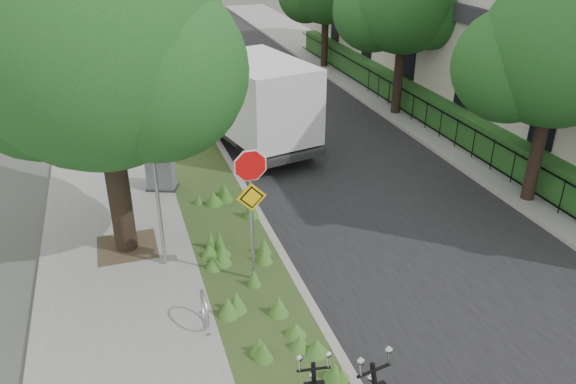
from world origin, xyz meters
TOP-DOWN VIEW (x-y plane):
  - ground at (0.00, 0.00)m, footprint 120.00×120.00m
  - sidewalk_near at (-4.25, 10.00)m, footprint 3.50×60.00m
  - verge at (-1.50, 10.00)m, footprint 2.00×60.00m
  - kerb_near at (-0.50, 10.00)m, footprint 0.20×60.00m
  - road at (3.00, 10.00)m, footprint 7.00×60.00m
  - kerb_far at (6.50, 10.00)m, footprint 0.20×60.00m
  - footpath_far at (8.20, 10.00)m, footprint 3.20×60.00m
  - street_tree_main at (-4.08, 2.86)m, footprint 6.21×5.54m
  - bare_post at (-3.20, 1.80)m, footprint 0.08×0.08m
  - bike_hoop at (-2.70, -0.60)m, footprint 0.06×0.78m
  - sign_assembly at (-1.40, 0.58)m, footprint 0.94×0.08m
  - fence_far at (7.20, 10.00)m, footprint 0.04×24.00m
  - hedge_far at (7.90, 10.00)m, footprint 1.00×24.00m
  - terrace_houses at (11.49, 10.00)m, footprint 7.40×26.40m
  - far_tree_a at (6.94, 2.05)m, footprint 4.60×4.10m
  - far_tree_b at (6.94, 10.05)m, footprint 4.83×4.31m
  - box_truck at (0.68, 8.51)m, footprint 3.50×6.28m
  - utility_cabinet at (-2.80, 5.82)m, footprint 1.02×0.86m

SIDE VIEW (x-z plane):
  - ground at x=0.00m, z-range 0.00..0.00m
  - road at x=3.00m, z-range 0.00..0.01m
  - sidewalk_near at x=-4.25m, z-range 0.00..0.12m
  - verge at x=-1.50m, z-range 0.00..0.12m
  - footpath_far at x=8.20m, z-range 0.00..0.12m
  - kerb_near at x=-0.50m, z-range 0.00..0.13m
  - kerb_far at x=6.50m, z-range 0.00..0.13m
  - bike_hoop at x=-2.70m, z-range 0.11..0.88m
  - fence_far at x=7.20m, z-range 0.17..1.17m
  - hedge_far at x=7.90m, z-range 0.12..1.22m
  - utility_cabinet at x=-2.80m, z-range 0.10..1.25m
  - box_truck at x=0.68m, z-range 0.41..3.09m
  - bare_post at x=-3.20m, z-range 0.12..4.12m
  - sign_assembly at x=-1.40m, z-range 0.72..3.94m
  - far_tree_a at x=6.94m, z-range 1.02..7.24m
  - terrace_houses at x=11.49m, z-range 0.06..8.26m
  - far_tree_b at x=6.94m, z-range 1.09..7.65m
  - street_tree_main at x=-4.08m, z-range 0.97..8.63m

